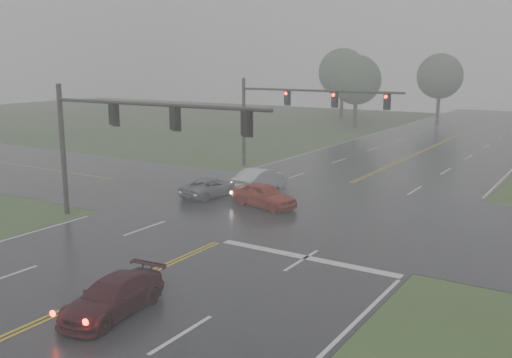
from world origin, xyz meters
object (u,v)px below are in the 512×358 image
Objects in this scene: sedan_silver at (261,190)px; signal_gantry_far at (289,106)px; signal_gantry_near at (116,128)px; sedan_maroon at (114,314)px; sedan_red at (264,207)px; car_grey at (211,196)px.

signal_gantry_far is at bearing -72.66° from sedan_silver.
signal_gantry_far is at bearing 90.06° from signal_gantry_near.
sedan_maroon is 0.94× the size of sedan_silver.
signal_gantry_far is (-4.43, 10.86, 5.00)m from sedan_red.
car_grey is at bearing 109.86° from sedan_maroon.
signal_gantry_far reaches higher than car_grey.
sedan_silver reaches higher than sedan_maroon.
sedan_red is 0.31× the size of signal_gantry_far.
sedan_maroon reaches higher than car_grey.
sedan_maroon is 0.99× the size of car_grey.
sedan_red reaches higher than sedan_maroon.
sedan_silver is 0.34× the size of signal_gantry_far.
sedan_silver is 8.92m from signal_gantry_far.
signal_gantry_far reaches higher than sedan_maroon.
sedan_red is at bearing 96.32° from sedan_maroon.
signal_gantry_near is (-4.41, -7.11, 5.07)m from sedan_red.
car_grey is (-4.25, 0.56, 0.00)m from sedan_red.
signal_gantry_far is at bearing 100.68° from sedan_maroon.
sedan_red is at bearing 58.18° from signal_gantry_near.
sedan_maroon is at bearing 109.62° from sedan_silver.
sedan_silver reaches higher than sedan_red.
car_grey is (-1.72, -3.15, 0.00)m from sedan_silver.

